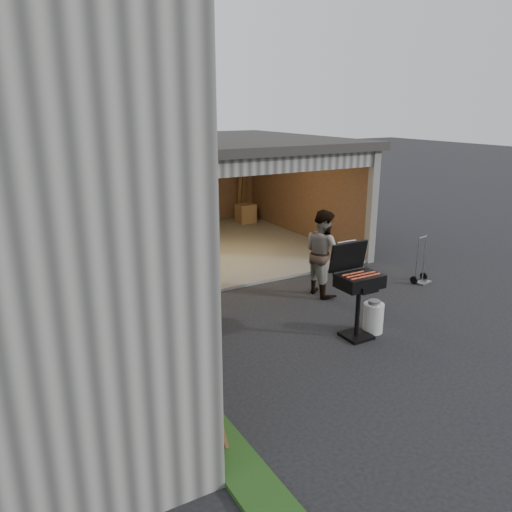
# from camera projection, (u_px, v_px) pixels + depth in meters

# --- Properties ---
(ground) EXTENTS (80.00, 80.00, 0.00)m
(ground) POSITION_uv_depth(u_px,v_px,m) (331.00, 363.00, 7.46)
(ground) COLOR black
(ground) RESTS_ON ground
(groundcover_strip) EXTENTS (0.50, 8.00, 0.06)m
(groundcover_strip) POSITION_uv_depth(u_px,v_px,m) (225.00, 448.00, 5.56)
(groundcover_strip) COLOR #193814
(groundcover_strip) RESTS_ON ground
(garage) EXTENTS (6.80, 6.30, 2.90)m
(garage) POSITION_uv_depth(u_px,v_px,m) (196.00, 179.00, 12.93)
(garage) COLOR #605E59
(garage) RESTS_ON ground
(minivan) EXTENTS (2.95, 5.25, 1.38)m
(minivan) POSITION_uv_depth(u_px,v_px,m) (138.00, 229.00, 12.62)
(minivan) COLOR black
(minivan) RESTS_ON ground
(woman) EXTENTS (0.52, 0.73, 1.86)m
(woman) POSITION_uv_depth(u_px,v_px,m) (169.00, 308.00, 7.11)
(woman) COLOR silver
(woman) RESTS_ON ground
(man) EXTENTS (0.70, 0.87, 1.74)m
(man) POSITION_uv_depth(u_px,v_px,m) (323.00, 253.00, 9.97)
(man) COLOR #4D2C1E
(man) RESTS_ON ground
(bbq_grill) EXTENTS (0.71, 0.62, 1.57)m
(bbq_grill) POSITION_uv_depth(u_px,v_px,m) (358.00, 284.00, 8.05)
(bbq_grill) COLOR black
(bbq_grill) RESTS_ON ground
(propane_tank) EXTENTS (0.42, 0.42, 0.51)m
(propane_tank) POSITION_uv_depth(u_px,v_px,m) (373.00, 318.00, 8.42)
(propane_tank) COLOR silver
(propane_tank) RESTS_ON ground
(plywood_panel) EXTENTS (0.26, 0.93, 1.03)m
(plywood_panel) POSITION_uv_depth(u_px,v_px,m) (201.00, 394.00, 5.73)
(plywood_panel) COLOR #4E311A
(plywood_panel) RESTS_ON ground
(hand_truck) EXTENTS (0.45, 0.38, 1.03)m
(hand_truck) POSITION_uv_depth(u_px,v_px,m) (421.00, 274.00, 10.79)
(hand_truck) COLOR gray
(hand_truck) RESTS_ON ground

